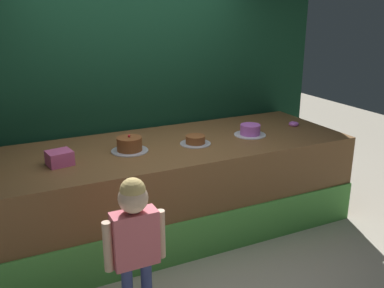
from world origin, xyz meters
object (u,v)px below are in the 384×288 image
Objects in this scene: child_figure at (135,234)px; pink_box at (60,158)px; donut at (294,124)px; cake_center_right at (195,140)px; cake_far_right at (250,131)px; cake_center_left at (129,145)px.

child_figure is 5.65× the size of pink_box.
cake_center_right reaches higher than donut.
cake_far_right is (0.65, 0.02, 0.01)m from cake_center_right.
cake_center_left is at bearing 72.99° from child_figure.
donut is 0.34× the size of cake_far_right.
cake_far_right is (-0.65, -0.10, 0.03)m from donut.
pink_box is at bearing 104.70° from child_figure.
child_figure reaches higher than cake_center_right.
child_figure is at bearing -152.18° from donut.
cake_far_right is at bearing 0.69° from pink_box.
cake_far_right reaches higher than donut.
cake_far_right is at bearing 34.06° from child_figure.
cake_center_left is at bearing -178.86° from donut.
cake_center_left reaches higher than donut.
pink_box is 1.29m from cake_center_right.
cake_far_right is (1.29, -0.06, -0.01)m from cake_center_left.
cake_center_left is at bearing 173.38° from cake_center_right.
cake_far_right reaches higher than cake_center_right.
cake_center_right is at bearing -178.44° from cake_far_right.
cake_center_right is (1.01, 1.10, 0.21)m from child_figure.
cake_far_right is at bearing 1.56° from cake_center_right.
cake_center_right is 0.91× the size of cake_far_right.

